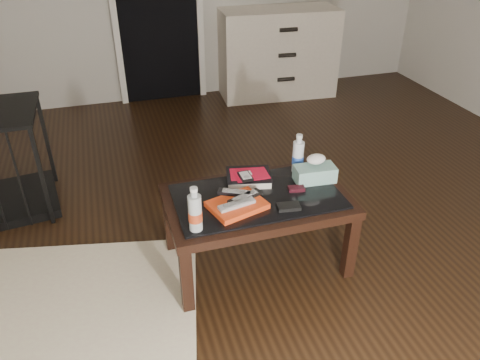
# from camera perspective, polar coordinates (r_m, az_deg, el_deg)

# --- Properties ---
(ground) EXTENTS (5.00, 5.00, 0.00)m
(ground) POSITION_cam_1_polar(r_m,az_deg,el_deg) (3.16, 5.17, -4.89)
(ground) COLOR black
(ground) RESTS_ON ground
(coffee_table) EXTENTS (1.00, 0.60, 0.46)m
(coffee_table) POSITION_cam_1_polar(r_m,az_deg,el_deg) (2.59, 2.11, -3.11)
(coffee_table) COLOR black
(coffee_table) RESTS_ON ground
(dresser) EXTENTS (1.23, 0.58, 0.90)m
(dresser) POSITION_cam_1_polar(r_m,az_deg,el_deg) (5.12, 4.63, 15.17)
(dresser) COLOR beige
(dresser) RESTS_ON ground
(magazines) EXTENTS (0.33, 0.28, 0.03)m
(magazines) POSITION_cam_1_polar(r_m,az_deg,el_deg) (2.45, -0.36, -3.07)
(magazines) COLOR #E74015
(magazines) RESTS_ON coffee_table
(remote_silver) EXTENTS (0.21, 0.09, 0.02)m
(remote_silver) POSITION_cam_1_polar(r_m,az_deg,el_deg) (2.41, -0.40, -2.96)
(remote_silver) COLOR #9F9FA3
(remote_silver) RESTS_ON magazines
(remote_black_front) EXTENTS (0.20, 0.12, 0.02)m
(remote_black_front) POSITION_cam_1_polar(r_m,az_deg,el_deg) (2.46, 0.61, -2.08)
(remote_black_front) COLOR black
(remote_black_front) RESTS_ON magazines
(remote_black_back) EXTENTS (0.20, 0.14, 0.02)m
(remote_black_back) POSITION_cam_1_polar(r_m,az_deg,el_deg) (2.50, -0.44, -1.55)
(remote_black_back) COLOR black
(remote_black_back) RESTS_ON magazines
(textbook) EXTENTS (0.29, 0.25, 0.05)m
(textbook) POSITION_cam_1_polar(r_m,az_deg,el_deg) (2.67, 1.05, 0.31)
(textbook) COLOR black
(textbook) RESTS_ON coffee_table
(dvd_mailers) EXTENTS (0.21, 0.17, 0.01)m
(dvd_mailers) POSITION_cam_1_polar(r_m,az_deg,el_deg) (2.66, 0.85, 0.79)
(dvd_mailers) COLOR red
(dvd_mailers) RESTS_ON textbook
(ipod) EXTENTS (0.07, 0.11, 0.02)m
(ipod) POSITION_cam_1_polar(r_m,az_deg,el_deg) (2.61, 0.66, 0.46)
(ipod) COLOR black
(ipod) RESTS_ON dvd_mailers
(flip_phone) EXTENTS (0.10, 0.06, 0.02)m
(flip_phone) POSITION_cam_1_polar(r_m,az_deg,el_deg) (2.61, 6.89, -1.05)
(flip_phone) COLOR black
(flip_phone) RESTS_ON coffee_table
(wallet) EXTENTS (0.13, 0.09, 0.02)m
(wallet) POSITION_cam_1_polar(r_m,az_deg,el_deg) (2.46, 5.95, -3.24)
(wallet) COLOR black
(wallet) RESTS_ON coffee_table
(water_bottle_left) EXTENTS (0.08, 0.08, 0.24)m
(water_bottle_left) POSITION_cam_1_polar(r_m,az_deg,el_deg) (2.25, -5.52, -3.52)
(water_bottle_left) COLOR #B4BCBF
(water_bottle_left) RESTS_ON coffee_table
(water_bottle_right) EXTENTS (0.07, 0.07, 0.24)m
(water_bottle_right) POSITION_cam_1_polar(r_m,az_deg,el_deg) (2.74, 7.10, 3.26)
(water_bottle_right) COLOR white
(water_bottle_right) RESTS_ON coffee_table
(tissue_box) EXTENTS (0.24, 0.14, 0.09)m
(tissue_box) POSITION_cam_1_polar(r_m,az_deg,el_deg) (2.70, 9.10, 0.77)
(tissue_box) COLOR teal
(tissue_box) RESTS_ON coffee_table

